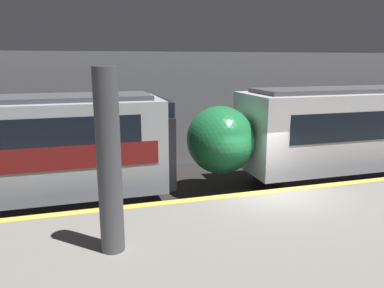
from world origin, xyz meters
name	(u,v)px	position (x,y,z in m)	size (l,w,h in m)	color
ground_plane	(269,220)	(0.00, 0.00, 0.00)	(120.00, 120.00, 0.00)	#282623
platform	(324,246)	(0.00, -2.70, 0.50)	(40.00, 5.41, 1.01)	gray
station_rear_barrier	(200,109)	(0.00, 7.06, 2.62)	(50.00, 0.15, 5.23)	gray
support_pillar_near	(109,163)	(-4.94, -2.39, 2.87)	(0.48, 0.48, 3.76)	#56565B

